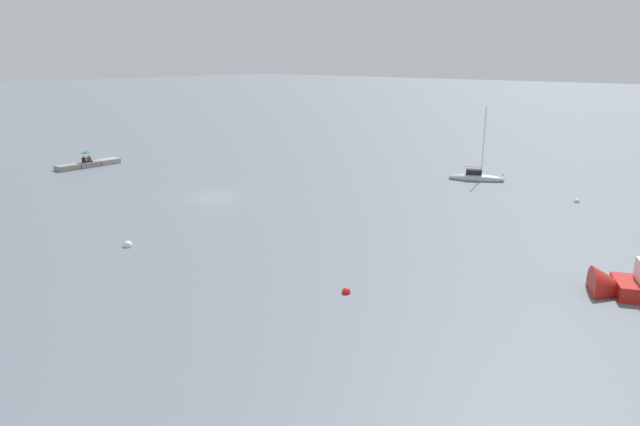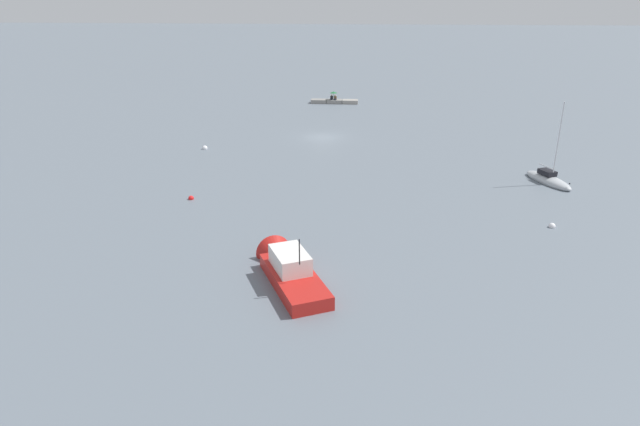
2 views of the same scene
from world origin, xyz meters
The scene contains 9 objects.
ground_plane centered at (0.00, 0.00, 0.00)m, with size 500.00×500.00×0.00m, color slate.
seawall_pier centered at (0.00, -21.39, 0.28)m, with size 7.10×1.53×0.56m.
person_seated_brown_left centered at (-0.13, -21.24, 0.81)m, with size 0.42×0.63×0.73m.
person_seated_dark_right centered at (0.43, -21.39, 0.81)m, with size 0.42×0.63×0.73m.
umbrella_open_green centered at (0.14, -21.35, 1.66)m, with size 1.12×1.12×1.25m.
sailboat_grey_far centered at (-21.21, 14.86, 0.27)m, with size 3.65×5.58×7.51m.
mooring_buoy_near centered at (12.23, 6.36, 0.10)m, with size 0.56×0.56×0.56m.
mooring_buoy_mid centered at (-18.55, 25.21, 0.08)m, with size 0.48×0.48×0.48m.
mooring_buoy_far centered at (9.00, 21.75, 0.08)m, with size 0.45×0.45×0.45m.
Camera 1 is at (30.63, 38.15, 11.96)m, focal length 31.55 mm.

